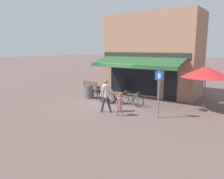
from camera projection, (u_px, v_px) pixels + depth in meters
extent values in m
plane|color=brown|center=(106.00, 103.00, 14.02)|extent=(160.00, 160.00, 0.00)
cube|color=#9E7056|center=(152.00, 55.00, 16.53)|extent=(7.05, 3.00, 5.94)
cube|color=black|center=(133.00, 79.00, 16.07)|extent=(3.88, 0.04, 2.20)
cube|color=black|center=(170.00, 85.00, 14.46)|extent=(0.90, 0.04, 2.10)
cube|color=#282623|center=(143.00, 56.00, 15.32)|extent=(6.70, 0.06, 0.44)
cube|color=#23512D|center=(136.00, 61.00, 14.65)|extent=(6.35, 1.86, 0.50)
cube|color=#23512D|center=(129.00, 67.00, 13.97)|extent=(6.35, 0.03, 0.20)
cylinder|color=#47494F|center=(116.00, 94.00, 14.03)|extent=(3.26, 0.04, 0.04)
cylinder|color=#47494F|center=(97.00, 95.00, 14.98)|extent=(0.04, 0.04, 0.55)
cylinder|color=#47494F|center=(138.00, 102.00, 13.18)|extent=(0.04, 0.04, 0.55)
torus|color=black|center=(102.00, 97.00, 14.18)|extent=(0.68, 0.41, 0.72)
cylinder|color=#9E9EA3|center=(102.00, 97.00, 14.18)|extent=(0.09, 0.09, 0.07)
torus|color=black|center=(95.00, 94.00, 15.10)|extent=(0.68, 0.41, 0.72)
cylinder|color=#9E9EA3|center=(95.00, 94.00, 15.10)|extent=(0.09, 0.09, 0.07)
cylinder|color=black|center=(99.00, 93.00, 14.51)|extent=(0.54, 0.28, 0.38)
cylinder|color=black|center=(99.00, 90.00, 14.51)|extent=(0.59, 0.33, 0.05)
cylinder|color=black|center=(97.00, 92.00, 14.78)|extent=(0.11, 0.11, 0.38)
cylinder|color=black|center=(96.00, 94.00, 14.94)|extent=(0.34, 0.20, 0.05)
cylinder|color=black|center=(96.00, 91.00, 14.94)|extent=(0.30, 0.15, 0.37)
cylinder|color=black|center=(101.00, 94.00, 14.21)|extent=(0.14, 0.12, 0.35)
cylinder|color=#9E9EA3|center=(97.00, 89.00, 14.80)|extent=(0.06, 0.05, 0.11)
cube|color=black|center=(97.00, 87.00, 14.80)|extent=(0.26, 0.20, 0.06)
cylinder|color=#9E9EA3|center=(101.00, 90.00, 14.22)|extent=(0.04, 0.04, 0.14)
cylinder|color=#9E9EA3|center=(101.00, 89.00, 14.21)|extent=(0.26, 0.47, 0.06)
torus|color=black|center=(111.00, 98.00, 13.68)|extent=(0.72, 0.34, 0.74)
cylinder|color=#9E9EA3|center=(111.00, 98.00, 13.68)|extent=(0.09, 0.08, 0.07)
torus|color=black|center=(102.00, 95.00, 14.58)|extent=(0.72, 0.34, 0.74)
cylinder|color=#9E9EA3|center=(102.00, 95.00, 14.58)|extent=(0.09, 0.08, 0.07)
cylinder|color=orange|center=(108.00, 94.00, 13.99)|extent=(0.58, 0.27, 0.39)
cylinder|color=orange|center=(107.00, 91.00, 13.98)|extent=(0.65, 0.27, 0.05)
cylinder|color=orange|center=(105.00, 93.00, 14.26)|extent=(0.12, 0.04, 0.39)
cylinder|color=orange|center=(104.00, 96.00, 14.43)|extent=(0.37, 0.17, 0.05)
cylinder|color=orange|center=(103.00, 93.00, 14.42)|extent=(0.31, 0.17, 0.39)
cylinder|color=orange|center=(111.00, 95.00, 13.70)|extent=(0.16, 0.06, 0.36)
cylinder|color=#9E9EA3|center=(104.00, 90.00, 14.26)|extent=(0.06, 0.03, 0.11)
cube|color=black|center=(104.00, 89.00, 14.25)|extent=(0.26, 0.18, 0.06)
cylinder|color=#9E9EA3|center=(110.00, 91.00, 13.69)|extent=(0.04, 0.04, 0.14)
cylinder|color=#9E9EA3|center=(110.00, 90.00, 13.68)|extent=(0.21, 0.50, 0.06)
torus|color=black|center=(127.00, 99.00, 13.59)|extent=(0.66, 0.37, 0.71)
cylinder|color=#9E9EA3|center=(127.00, 99.00, 13.59)|extent=(0.09, 0.09, 0.07)
torus|color=black|center=(110.00, 98.00, 13.76)|extent=(0.66, 0.37, 0.71)
cylinder|color=#9E9EA3|center=(110.00, 98.00, 13.76)|extent=(0.09, 0.09, 0.07)
cylinder|color=#B21E1E|center=(121.00, 96.00, 13.63)|extent=(0.57, 0.31, 0.38)
cylinder|color=#B21E1E|center=(120.00, 93.00, 13.60)|extent=(0.63, 0.33, 0.05)
cylinder|color=#B21E1E|center=(115.00, 96.00, 13.68)|extent=(0.12, 0.08, 0.38)
cylinder|color=#B21E1E|center=(113.00, 98.00, 13.73)|extent=(0.37, 0.20, 0.05)
cylinder|color=#B21E1E|center=(112.00, 95.00, 13.71)|extent=(0.31, 0.18, 0.37)
cylinder|color=#B21E1E|center=(126.00, 96.00, 13.57)|extent=(0.15, 0.09, 0.35)
cylinder|color=#9E9EA3|center=(114.00, 92.00, 13.65)|extent=(0.06, 0.04, 0.11)
cube|color=black|center=(114.00, 91.00, 13.64)|extent=(0.26, 0.20, 0.05)
cylinder|color=#9E9EA3|center=(125.00, 92.00, 13.54)|extent=(0.04, 0.04, 0.14)
cylinder|color=#9E9EA3|center=(125.00, 91.00, 13.53)|extent=(0.25, 0.48, 0.03)
torus|color=black|center=(139.00, 101.00, 12.91)|extent=(0.73, 0.12, 0.73)
cylinder|color=#9E9EA3|center=(139.00, 101.00, 12.91)|extent=(0.07, 0.07, 0.07)
torus|color=black|center=(124.00, 99.00, 13.55)|extent=(0.73, 0.12, 0.73)
cylinder|color=#9E9EA3|center=(124.00, 99.00, 13.55)|extent=(0.07, 0.07, 0.07)
cylinder|color=#23703D|center=(133.00, 98.00, 13.13)|extent=(0.59, 0.05, 0.39)
cylinder|color=#23703D|center=(133.00, 94.00, 13.13)|extent=(0.65, 0.07, 0.05)
cylinder|color=#23703D|center=(129.00, 97.00, 13.33)|extent=(0.12, 0.06, 0.38)
cylinder|color=#23703D|center=(127.00, 99.00, 13.44)|extent=(0.37, 0.05, 0.05)
cylinder|color=#23703D|center=(126.00, 96.00, 13.44)|extent=(0.32, 0.03, 0.38)
cylinder|color=#23703D|center=(138.00, 98.00, 12.92)|extent=(0.15, 0.06, 0.35)
cylinder|color=#9E9EA3|center=(128.00, 93.00, 13.33)|extent=(0.06, 0.03, 0.11)
cube|color=black|center=(128.00, 92.00, 13.32)|extent=(0.25, 0.11, 0.05)
cylinder|color=#9E9EA3|center=(137.00, 94.00, 12.92)|extent=(0.03, 0.03, 0.14)
cylinder|color=#9E9EA3|center=(137.00, 93.00, 12.91)|extent=(0.05, 0.52, 0.05)
cylinder|color=#282D47|center=(109.00, 104.00, 11.90)|extent=(0.37, 0.14, 0.89)
cylinder|color=#282D47|center=(103.00, 105.00, 11.87)|extent=(0.37, 0.14, 0.89)
cylinder|color=beige|center=(106.00, 91.00, 11.74)|extent=(0.38, 0.38, 0.68)
sphere|color=brown|center=(106.00, 82.00, 11.65)|extent=(0.22, 0.22, 0.22)
cylinder|color=beige|center=(102.00, 91.00, 11.62)|extent=(0.31, 0.18, 0.60)
cylinder|color=beige|center=(110.00, 90.00, 11.87)|extent=(0.31, 0.18, 0.60)
cylinder|color=slate|center=(122.00, 111.00, 11.25)|extent=(0.24, 0.11, 0.56)
cylinder|color=slate|center=(118.00, 111.00, 11.25)|extent=(0.24, 0.11, 0.56)
cylinder|color=#B26684|center=(120.00, 102.00, 11.16)|extent=(0.28, 0.28, 0.43)
sphere|color=brown|center=(120.00, 96.00, 11.11)|extent=(0.14, 0.14, 0.14)
cylinder|color=#B26684|center=(117.00, 102.00, 11.10)|extent=(0.20, 0.10, 0.38)
cylinder|color=#B26684|center=(122.00, 101.00, 11.23)|extent=(0.20, 0.10, 0.38)
cube|color=black|center=(117.00, 100.00, 11.28)|extent=(0.16, 0.23, 0.26)
cylinder|color=#515459|center=(89.00, 92.00, 15.24)|extent=(0.59, 0.59, 0.91)
cone|color=#33353A|center=(89.00, 85.00, 15.15)|extent=(0.60, 0.60, 0.12)
cylinder|color=slate|center=(159.00, 94.00, 10.74)|extent=(0.07, 0.07, 2.42)
cube|color=#14429E|center=(159.00, 76.00, 10.56)|extent=(0.44, 0.02, 0.44)
cube|color=white|center=(159.00, 76.00, 10.55)|extent=(0.14, 0.01, 0.22)
cylinder|color=#4C3D2D|center=(205.00, 89.00, 12.08)|extent=(0.05, 0.05, 2.44)
cone|color=red|center=(206.00, 72.00, 11.90)|extent=(2.68, 2.68, 0.60)
cylinder|color=#262628|center=(203.00, 110.00, 12.30)|extent=(0.44, 0.44, 0.06)
cube|color=brown|center=(92.00, 86.00, 17.60)|extent=(1.64, 0.60, 0.06)
cube|color=brown|center=(90.00, 84.00, 17.42)|extent=(1.60, 0.22, 0.40)
cube|color=brown|center=(86.00, 88.00, 18.11)|extent=(0.12, 0.36, 0.45)
cube|color=brown|center=(98.00, 90.00, 17.17)|extent=(0.12, 0.36, 0.45)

